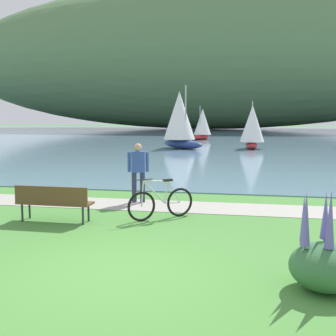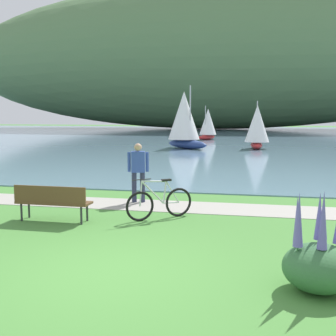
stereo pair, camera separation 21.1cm
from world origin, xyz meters
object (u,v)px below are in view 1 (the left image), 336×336
Objects in this scene: park_bench_near_camera at (53,200)px; bicycle_leaning_near_bench at (161,203)px; sailboat_mid_bay at (202,124)px; person_at_shoreline at (138,169)px; sailboat_nearest_to_shore at (252,126)px; sailboat_toward_hillside at (180,119)px.

bicycle_leaning_near_bench is (2.41, 0.80, -0.12)m from park_bench_near_camera.
person_at_shoreline is at bearing -87.12° from sailboat_mid_bay.
park_bench_near_camera is 23.31m from sailboat_nearest_to_shore.
bicycle_leaning_near_bench is at bearing -59.89° from person_at_shoreline.
sailboat_mid_bay is at bearing 90.36° from park_bench_near_camera.
sailboat_mid_bay is at bearing 94.50° from bicycle_leaning_near_bench.
park_bench_near_camera is 0.39× the size of sailboat_toward_hillside.
person_at_shoreline is (-1.04, 1.79, 0.58)m from bicycle_leaning_near_bench.
bicycle_leaning_near_bench is 22.15m from sailboat_nearest_to_shore.
sailboat_nearest_to_shore is at bearing 78.39° from park_bench_near_camera.
bicycle_leaning_near_bench is 0.82× the size of person_at_shoreline.
sailboat_mid_bay reaches higher than park_bench_near_camera.
bicycle_leaning_near_bench is 33.40m from sailboat_mid_bay.
park_bench_near_camera is 0.51× the size of sailboat_nearest_to_shore.
sailboat_mid_bay is (-2.62, 33.27, 1.25)m from bicycle_leaning_near_bench.
sailboat_mid_bay is (-4.90, 11.27, -0.05)m from sailboat_nearest_to_shore.
bicycle_leaning_near_bench is at bearing -81.98° from sailboat_toward_hillside.
sailboat_mid_bay is 0.74× the size of sailboat_toward_hillside.
park_bench_near_camera is 22.27m from sailboat_toward_hillside.
sailboat_toward_hillside reaches higher than park_bench_near_camera.
sailboat_nearest_to_shore is (3.31, 20.21, 0.72)m from person_at_shoreline.
sailboat_toward_hillside is at bearing 91.56° from park_bench_near_camera.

